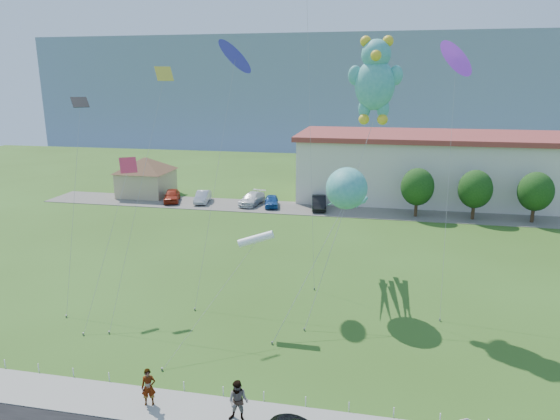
% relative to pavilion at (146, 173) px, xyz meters
% --- Properties ---
extents(ground, '(160.00, 160.00, 0.00)m').
position_rel_pavilion_xyz_m(ground, '(24.00, -38.00, -3.02)').
color(ground, '#305116').
rests_on(ground, ground).
extents(sidewalk, '(80.00, 2.50, 0.10)m').
position_rel_pavilion_xyz_m(sidewalk, '(24.00, -40.75, -2.97)').
color(sidewalk, gray).
rests_on(sidewalk, ground).
extents(parking_strip, '(70.00, 6.00, 0.06)m').
position_rel_pavilion_xyz_m(parking_strip, '(24.00, -3.00, -2.99)').
color(parking_strip, '#59544C').
rests_on(parking_strip, ground).
extents(hill_ridge, '(160.00, 50.00, 25.00)m').
position_rel_pavilion_xyz_m(hill_ridge, '(24.00, 82.00, 9.48)').
color(hill_ridge, slate).
rests_on(hill_ridge, ground).
extents(pavilion, '(9.20, 9.20, 5.00)m').
position_rel_pavilion_xyz_m(pavilion, '(0.00, 0.00, 0.00)').
color(pavilion, tan).
rests_on(pavilion, ground).
extents(warehouse, '(61.00, 15.00, 8.20)m').
position_rel_pavilion_xyz_m(warehouse, '(50.00, 6.00, 1.10)').
color(warehouse, beige).
rests_on(warehouse, ground).
extents(rope_fence, '(26.05, 0.05, 0.50)m').
position_rel_pavilion_xyz_m(rope_fence, '(24.00, -39.30, -2.77)').
color(rope_fence, white).
rests_on(rope_fence, ground).
extents(tree_near, '(3.60, 3.60, 5.47)m').
position_rel_pavilion_xyz_m(tree_near, '(34.00, -4.00, 0.36)').
color(tree_near, '#3F2B19').
rests_on(tree_near, ground).
extents(tree_mid, '(3.60, 3.60, 5.47)m').
position_rel_pavilion_xyz_m(tree_mid, '(40.00, -4.00, 0.36)').
color(tree_mid, '#3F2B19').
rests_on(tree_mid, ground).
extents(tree_far, '(3.60, 3.60, 5.47)m').
position_rel_pavilion_xyz_m(tree_far, '(46.00, -4.00, 0.36)').
color(tree_far, '#3F2B19').
rests_on(tree_far, ground).
extents(pedestrian_left, '(0.76, 0.61, 1.80)m').
position_rel_pavilion_xyz_m(pedestrian_left, '(19.88, -40.73, -2.02)').
color(pedestrian_left, gray).
rests_on(pedestrian_left, sidewalk).
extents(pedestrian_right, '(0.97, 0.77, 1.95)m').
position_rel_pavilion_xyz_m(pedestrian_right, '(24.27, -41.02, -1.95)').
color(pedestrian_right, gray).
rests_on(pedestrian_right, sidewalk).
extents(parked_car_red, '(3.12, 4.82, 1.53)m').
position_rel_pavilion_xyz_m(parked_car_red, '(4.75, -2.92, -2.20)').
color(parked_car_red, '#9B2713').
rests_on(parked_car_red, parking_strip).
extents(parked_car_silver, '(2.12, 4.43, 1.40)m').
position_rel_pavilion_xyz_m(parked_car_silver, '(8.62, -2.53, -2.26)').
color(parked_car_silver, '#B4B4BC').
rests_on(parked_car_silver, parking_strip).
extents(parked_car_white, '(2.75, 5.18, 1.43)m').
position_rel_pavilion_xyz_m(parked_car_white, '(14.86, -2.37, -2.25)').
color(parked_car_white, silver).
rests_on(parked_car_white, parking_strip).
extents(parked_car_blue, '(2.36, 4.19, 1.35)m').
position_rel_pavilion_xyz_m(parked_car_blue, '(17.40, -2.89, -2.29)').
color(parked_car_blue, '#1A4890').
rests_on(parked_car_blue, parking_strip).
extents(parked_car_black, '(2.25, 4.84, 1.54)m').
position_rel_pavilion_xyz_m(parked_car_black, '(23.07, -2.90, -2.20)').
color(parked_car_black, black).
rests_on(parked_car_black, parking_strip).
extents(octopus_kite, '(4.91, 13.53, 9.16)m').
position_rel_pavilion_xyz_m(octopus_kite, '(27.76, -25.72, 4.10)').
color(octopus_kite, teal).
rests_on(octopus_kite, ground).
extents(teddy_bear_kite, '(5.22, 8.34, 17.48)m').
position_rel_pavilion_xyz_m(teddy_bear_kite, '(29.25, -25.01, 11.80)').
color(teddy_bear_kite, teal).
rests_on(teddy_bear_kite, ground).
extents(small_kite_white, '(3.75, 7.86, 5.76)m').
position_rel_pavilion_xyz_m(small_kite_white, '(22.62, -31.25, 2.26)').
color(small_kite_white, white).
rests_on(small_kite_white, ground).
extents(small_kite_pink, '(1.29, 7.22, 9.60)m').
position_rel_pavilion_xyz_m(small_kite_pink, '(13.22, -29.51, 5.16)').
color(small_kite_pink, '#EE354E').
rests_on(small_kite_pink, ground).
extents(small_kite_purple, '(1.80, 7.95, 16.85)m').
position_rel_pavilion_xyz_m(small_kite_purple, '(34.58, -22.20, 12.77)').
color(small_kite_purple, '#C136DB').
rests_on(small_kite_purple, ground).
extents(small_kite_black, '(2.43, 7.22, 13.63)m').
position_rel_pavilion_xyz_m(small_kite_black, '(9.12, -27.75, 8.53)').
color(small_kite_black, black).
rests_on(small_kite_black, ground).
extents(small_kite_yellow, '(1.81, 8.20, 15.55)m').
position_rel_pavilion_xyz_m(small_kite_yellow, '(15.40, -28.36, 10.06)').
color(small_kite_yellow, gold).
rests_on(small_kite_yellow, ground).
extents(small_kite_blue, '(1.80, 8.87, 17.05)m').
position_rel_pavilion_xyz_m(small_kite_blue, '(19.08, -22.93, 12.95)').
color(small_kite_blue, '#3227E0').
rests_on(small_kite_blue, ground).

